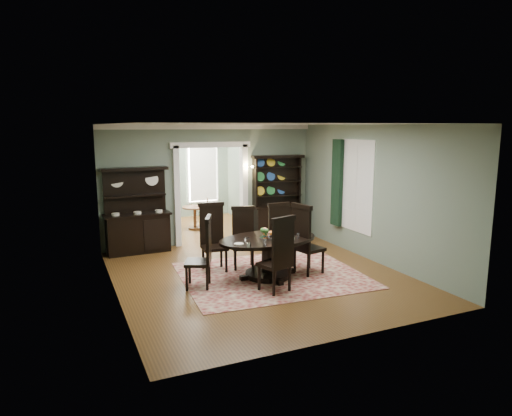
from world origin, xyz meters
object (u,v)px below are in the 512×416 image
Objects in this scene: parlor_table at (195,214)px; welsh_dresser at (278,208)px; sideboard at (137,223)px; dining_table at (268,250)px.

welsh_dresser is at bearing -45.95° from parlor_table.
parlor_table is at bearing 41.63° from sideboard.
dining_table is 2.96× the size of parlor_table.
sideboard is at bearing -136.44° from parlor_table.
dining_table is at bearing -56.74° from sideboard.
parlor_table is at bearing 87.00° from dining_table.
dining_table is at bearing -115.08° from welsh_dresser.
dining_table is 1.05× the size of sideboard.
parlor_table is (1.93, 1.83, -0.27)m from sideboard.
dining_table is 3.55m from sideboard.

